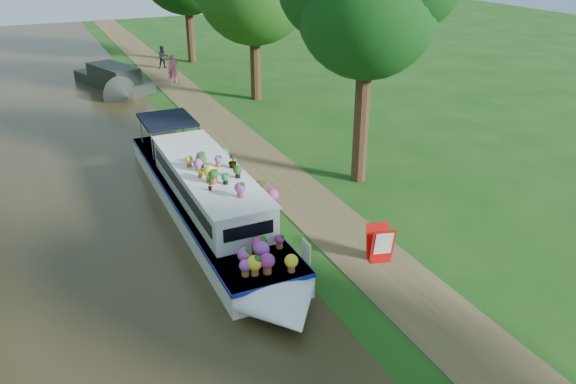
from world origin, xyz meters
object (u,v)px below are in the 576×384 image
at_px(second_boat, 114,79).
at_px(sandwich_board, 380,245).
at_px(plant_boat, 210,197).
at_px(pedestrian_pink, 173,68).
at_px(pedestrian_dark, 163,57).

relative_size(second_boat, sandwich_board, 7.18).
xyz_separation_m(plant_boat, pedestrian_pink, (3.52, 18.42, 0.04)).
distance_m(plant_boat, pedestrian_dark, 22.88).
bearing_deg(pedestrian_dark, second_boat, -133.81).
height_order(pedestrian_pink, pedestrian_dark, pedestrian_pink).
height_order(sandwich_board, pedestrian_dark, pedestrian_dark).
bearing_deg(pedestrian_dark, sandwich_board, -90.51).
relative_size(second_boat, pedestrian_dark, 5.02).
bearing_deg(pedestrian_dark, plant_boat, -99.72).
height_order(plant_boat, second_boat, plant_boat).
xyz_separation_m(second_boat, pedestrian_dark, (3.90, 4.06, 0.22)).
bearing_deg(plant_boat, sandwich_board, -49.68).
distance_m(plant_boat, pedestrian_pink, 18.76).
relative_size(pedestrian_pink, pedestrian_dark, 1.15).
xyz_separation_m(plant_boat, sandwich_board, (3.62, -4.27, -0.35)).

